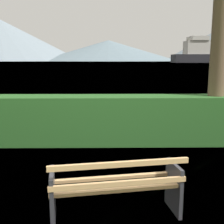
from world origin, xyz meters
TOP-DOWN VIEW (x-y plane):
  - ground_plane at (0.00, 0.00)m, footprint 1400.00×1400.00m
  - water_surface at (0.00, 307.71)m, footprint 620.00×620.00m
  - park_bench at (0.01, -0.06)m, footprint 1.77×0.83m
  - hedge_row at (0.00, 3.34)m, footprint 6.71×0.83m
  - sailboat_mid at (58.63, 228.33)m, footprint 4.41×5.71m
  - distant_hills at (-34.08, 579.65)m, footprint 780.16×338.41m

SIDE VIEW (x-z plane):
  - ground_plane at x=0.00m, z-range 0.00..0.00m
  - water_surface at x=0.00m, z-range 0.00..0.00m
  - park_bench at x=0.01m, z-range -0.01..0.86m
  - sailboat_mid at x=58.63m, z-range -0.23..1.40m
  - hedge_row at x=0.00m, z-range 0.00..1.18m
  - distant_hills at x=-34.08m, z-range -4.33..80.85m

